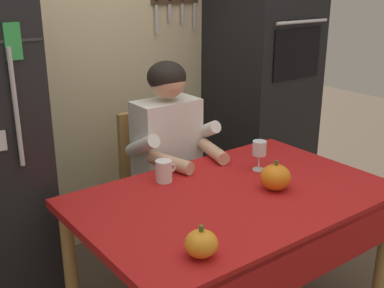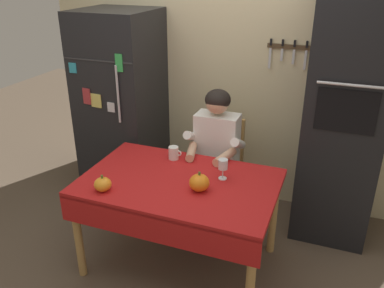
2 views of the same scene
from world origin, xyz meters
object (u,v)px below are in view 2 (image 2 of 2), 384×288
coffee_mug (174,153)px  pumpkin_medium (103,184)px  wine_glass (223,165)px  pumpkin_large (199,183)px  wall_oven (344,117)px  seated_person (214,150)px  chair_behind_person (220,164)px  dining_table (178,192)px  refrigerator (122,107)px

coffee_mug → pumpkin_medium: 0.67m
wine_glass → pumpkin_large: (-0.10, -0.21, -0.05)m
wall_oven → seated_person: (-0.97, -0.32, -0.31)m
chair_behind_person → seated_person: (-0.00, -0.19, 0.23)m
wall_oven → dining_table: wall_oven is taller
seated_person → wall_oven: bearing=18.2°
pumpkin_medium → wine_glass: bearing=32.1°
seated_person → chair_behind_person: bearing=90.0°
dining_table → pumpkin_large: pumpkin_large is taller
seated_person → dining_table: bearing=-97.3°
pumpkin_medium → seated_person: bearing=60.4°
dining_table → refrigerator: bearing=137.1°
dining_table → seated_person: seated_person is taller
wall_oven → seated_person: 1.07m
refrigerator → seated_person: refrigerator is taller
wall_oven → coffee_mug: wall_oven is taller
pumpkin_large → wall_oven: bearing=48.4°
wall_oven → dining_table: 1.45m
wine_glass → pumpkin_medium: bearing=-147.9°
pumpkin_large → pumpkin_medium: 0.66m
dining_table → wine_glass: bearing=28.9°
seated_person → coffee_mug: seated_person is taller
wall_oven → dining_table: size_ratio=1.50×
dining_table → pumpkin_large: size_ratio=9.92×
coffee_mug → wine_glass: bearing=-20.4°
chair_behind_person → seated_person: bearing=-90.0°
chair_behind_person → pumpkin_large: 0.90m
coffee_mug → wine_glass: size_ratio=0.69×
refrigerator → pumpkin_large: size_ratio=12.76×
dining_table → coffee_mug: size_ratio=13.07×
dining_table → pumpkin_medium: pumpkin_medium is taller
wall_oven → pumpkin_medium: bearing=-140.7°
chair_behind_person → seated_person: 0.29m
dining_table → wine_glass: (0.29, 0.16, 0.19)m
seated_person → wine_glass: 0.51m
chair_behind_person → coffee_mug: bearing=-118.2°
seated_person → pumpkin_large: (0.10, -0.66, 0.06)m
seated_person → pumpkin_large: bearing=-81.0°
wall_oven → seated_person: wall_oven is taller
dining_table → seated_person: 0.61m
coffee_mug → pumpkin_medium: size_ratio=0.90×
dining_table → pumpkin_large: (0.18, -0.05, 0.14)m
pumpkin_large → pumpkin_medium: pumpkin_large is taller
coffee_mug → wine_glass: (0.46, -0.17, 0.06)m
chair_behind_person → wine_glass: 0.75m
chair_behind_person → coffee_mug: 0.60m
seated_person → pumpkin_medium: bearing=-119.6°
refrigerator → chair_behind_person: bearing=-5.0°
wall_oven → wine_glass: (-0.76, -0.77, -0.20)m
refrigerator → dining_table: (0.95, -0.88, -0.24)m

